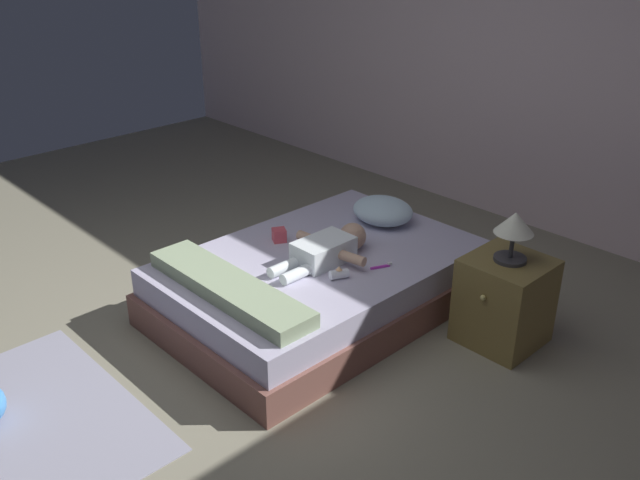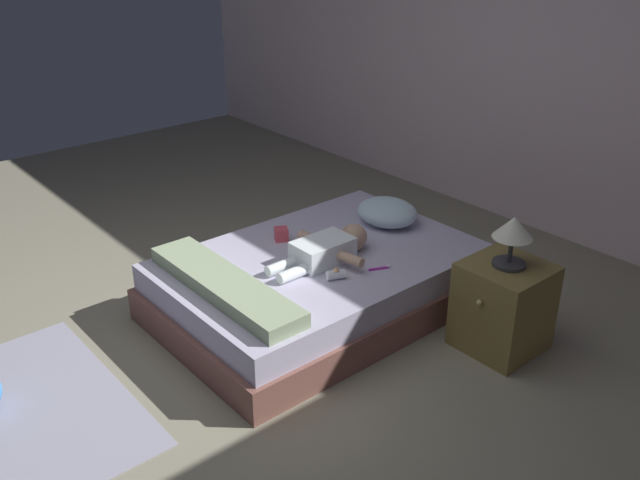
# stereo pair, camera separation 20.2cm
# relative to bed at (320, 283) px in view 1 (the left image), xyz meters

# --- Properties ---
(ground_plane) EXTENTS (8.00, 8.00, 0.00)m
(ground_plane) POSITION_rel_bed_xyz_m (-0.00, -0.96, -0.17)
(ground_plane) COLOR gray
(wall_behind_bed) EXTENTS (8.00, 0.12, 2.87)m
(wall_behind_bed) POSITION_rel_bed_xyz_m (-0.00, 2.04, 1.26)
(wall_behind_bed) COLOR silver
(wall_behind_bed) RESTS_ON ground_plane
(bed) EXTENTS (1.24, 1.85, 0.35)m
(bed) POSITION_rel_bed_xyz_m (0.00, 0.00, 0.00)
(bed) COLOR brown
(bed) RESTS_ON ground_plane
(pillow) EXTENTS (0.40, 0.35, 0.16)m
(pillow) POSITION_rel_bed_xyz_m (-0.07, 0.62, 0.26)
(pillow) COLOR silver
(pillow) RESTS_ON bed
(baby) EXTENTS (0.52, 0.67, 0.16)m
(baby) POSITION_rel_bed_xyz_m (0.07, 0.00, 0.25)
(baby) COLOR white
(baby) RESTS_ON bed
(toothbrush) EXTENTS (0.06, 0.12, 0.02)m
(toothbrush) POSITION_rel_bed_xyz_m (0.35, 0.15, 0.19)
(toothbrush) COLOR #B02CB0
(toothbrush) RESTS_ON bed
(nightstand) EXTENTS (0.41, 0.44, 0.49)m
(nightstand) POSITION_rel_bed_xyz_m (0.93, 0.49, 0.07)
(nightstand) COLOR olive
(nightstand) RESTS_ON ground_plane
(lamp) EXTENTS (0.21, 0.21, 0.27)m
(lamp) POSITION_rel_bed_xyz_m (0.93, 0.49, 0.51)
(lamp) COLOR #333338
(lamp) RESTS_ON nightstand
(blanket) EXTENTS (1.12, 0.25, 0.08)m
(blanket) POSITION_rel_bed_xyz_m (0.00, -0.65, 0.22)
(blanket) COLOR #99AD87
(blanket) RESTS_ON bed
(toy_block) EXTENTS (0.11, 0.11, 0.08)m
(toy_block) POSITION_rel_bed_xyz_m (-0.31, -0.04, 0.22)
(toy_block) COLOR #D54857
(toy_block) RESTS_ON bed
(baby_bottle) EXTENTS (0.09, 0.12, 0.07)m
(baby_bottle) POSITION_rel_bed_xyz_m (0.27, -0.11, 0.21)
(baby_bottle) COLOR white
(baby_bottle) RESTS_ON bed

